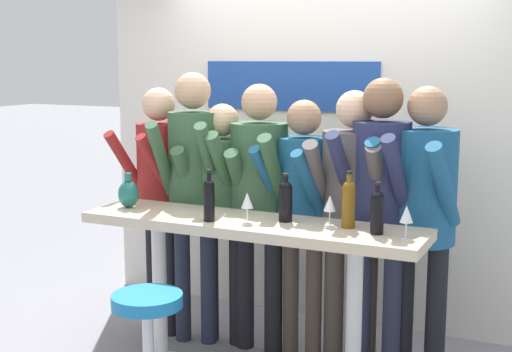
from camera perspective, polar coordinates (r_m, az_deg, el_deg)
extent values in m
cube|color=silver|center=(5.31, 5.76, 2.16)|extent=(3.65, 0.10, 2.57)
cube|color=#1E479E|center=(5.32, 2.71, 7.21)|extent=(1.37, 0.02, 0.36)
cube|color=beige|center=(4.15, -0.44, -3.97)|extent=(2.05, 0.50, 0.06)
cylinder|color=silver|center=(4.59, -7.71, -9.05)|extent=(0.09, 0.09, 0.96)
cylinder|color=silver|center=(4.08, 7.83, -11.47)|extent=(0.09, 0.09, 0.96)
cylinder|color=#1972B2|center=(3.90, -8.71, -9.82)|extent=(0.38, 0.38, 0.07)
cylinder|color=black|center=(5.23, -8.20, -7.69)|extent=(0.10, 0.10, 0.84)
cylinder|color=black|center=(5.11, -6.80, -8.06)|extent=(0.10, 0.10, 0.84)
cylinder|color=maroon|center=(5.00, -7.69, 0.40)|extent=(0.37, 0.37, 0.67)
sphere|color=#D6AD89|center=(4.95, -7.81, 5.71)|extent=(0.23, 0.23, 0.23)
cylinder|color=maroon|center=(4.99, -10.24, 0.86)|extent=(0.15, 0.39, 0.51)
cylinder|color=maroon|center=(4.77, -7.78, 0.55)|extent=(0.15, 0.39, 0.51)
cylinder|color=#23283D|center=(5.00, -5.89, -8.14)|extent=(0.11, 0.11, 0.89)
cylinder|color=#23283D|center=(4.94, -3.84, -8.32)|extent=(0.11, 0.11, 0.89)
cylinder|color=#335638|center=(4.79, -5.00, 0.92)|extent=(0.40, 0.40, 0.71)
sphere|color=tan|center=(4.74, -5.09, 6.81)|extent=(0.24, 0.24, 0.24)
cylinder|color=#335638|center=(4.68, -7.54, 1.29)|extent=(0.16, 0.42, 0.54)
cylinder|color=#335638|center=(4.57, -3.79, 1.17)|extent=(0.16, 0.42, 0.54)
cylinder|color=black|center=(5.01, -3.74, -8.66)|extent=(0.13, 0.13, 0.79)
cylinder|color=black|center=(4.93, -1.43, -8.95)|extent=(0.13, 0.13, 0.79)
cylinder|color=#335638|center=(4.79, -2.66, -0.72)|extent=(0.42, 0.42, 0.63)
sphere|color=#D6AD89|center=(4.74, -2.70, 4.51)|extent=(0.21, 0.21, 0.21)
cylinder|color=#335638|center=(4.73, -5.46, -0.34)|extent=(0.12, 0.39, 0.49)
cylinder|color=#335638|center=(4.58, -1.28, -0.62)|extent=(0.12, 0.39, 0.49)
cylinder|color=black|center=(4.87, -0.87, -8.80)|extent=(0.12, 0.12, 0.86)
cylinder|color=black|center=(4.79, 1.40, -9.11)|extent=(0.12, 0.12, 0.86)
cylinder|color=#335638|center=(4.64, 0.26, 0.09)|extent=(0.38, 0.38, 0.68)
sphere|color=tan|center=(4.59, 0.26, 5.94)|extent=(0.23, 0.23, 0.23)
cylinder|color=#335638|center=(4.56, -2.63, 0.54)|extent=(0.10, 0.41, 0.52)
cylinder|color=#335638|center=(4.41, 1.52, 0.25)|extent=(0.10, 0.41, 0.52)
cylinder|color=#473D33|center=(4.76, 2.80, -9.51)|extent=(0.10, 0.10, 0.81)
cylinder|color=#473D33|center=(4.67, 4.63, -9.91)|extent=(0.10, 0.10, 0.81)
cylinder|color=#19517A|center=(4.53, 3.81, -0.97)|extent=(0.38, 0.38, 0.64)
sphere|color=#9E7556|center=(4.47, 3.87, 4.70)|extent=(0.22, 0.22, 0.22)
cylinder|color=#19517A|center=(4.48, 1.08, -0.47)|extent=(0.15, 0.39, 0.49)
cylinder|color=#19517A|center=(4.31, 4.38, -0.89)|extent=(0.15, 0.39, 0.49)
cylinder|color=#473D33|center=(4.65, 6.25, -9.83)|extent=(0.12, 0.12, 0.84)
cylinder|color=#473D33|center=(4.60, 8.86, -10.08)|extent=(0.12, 0.12, 0.84)
cylinder|color=#514C4C|center=(4.43, 7.76, -0.70)|extent=(0.42, 0.42, 0.67)
sphere|color=#D6AD89|center=(4.38, 7.90, 5.32)|extent=(0.23, 0.23, 0.23)
cylinder|color=#514C4C|center=(4.31, 4.90, -0.28)|extent=(0.12, 0.41, 0.52)
cylinder|color=#514C4C|center=(4.23, 9.71, -0.57)|extent=(0.12, 0.41, 0.52)
cylinder|color=#23283D|center=(4.56, 8.53, -10.03)|extent=(0.11, 0.11, 0.88)
cylinder|color=#23283D|center=(4.49, 10.82, -10.39)|extent=(0.11, 0.11, 0.88)
cylinder|color=#23284C|center=(4.32, 9.95, -0.30)|extent=(0.38, 0.38, 0.70)
sphere|color=brown|center=(4.27, 10.14, 6.16)|extent=(0.24, 0.24, 0.24)
cylinder|color=#23284C|center=(4.22, 7.03, 0.23)|extent=(0.13, 0.42, 0.53)
cylinder|color=#23284C|center=(4.10, 11.25, -0.15)|extent=(0.13, 0.42, 0.53)
cylinder|color=black|center=(4.56, 11.72, -10.24)|extent=(0.12, 0.12, 0.86)
cylinder|color=black|center=(4.49, 14.19, -10.68)|extent=(0.12, 0.12, 0.86)
cylinder|color=#19517A|center=(4.33, 13.32, -0.82)|extent=(0.45, 0.45, 0.68)
sphere|color=#9E7556|center=(4.27, 13.56, 5.47)|extent=(0.23, 0.23, 0.23)
cylinder|color=#19517A|center=(4.24, 10.22, -0.24)|extent=(0.17, 0.42, 0.53)
cylinder|color=#19517A|center=(4.10, 14.76, -0.74)|extent=(0.17, 0.42, 0.53)
cylinder|color=black|center=(4.10, 2.38, -2.31)|extent=(0.08, 0.08, 0.20)
sphere|color=black|center=(4.08, 2.39, -0.96)|extent=(0.08, 0.08, 0.08)
cylinder|color=black|center=(4.08, 2.39, -0.48)|extent=(0.03, 0.03, 0.07)
cylinder|color=black|center=(4.07, 2.39, 0.11)|extent=(0.03, 0.03, 0.01)
cylinder|color=brown|center=(3.98, 7.41, -2.55)|extent=(0.08, 0.08, 0.22)
sphere|color=brown|center=(3.96, 7.44, -0.97)|extent=(0.08, 0.08, 0.08)
cylinder|color=brown|center=(3.95, 7.45, -0.41)|extent=(0.03, 0.03, 0.08)
cylinder|color=black|center=(3.94, 7.47, 0.28)|extent=(0.03, 0.03, 0.02)
cylinder|color=black|center=(4.11, -3.78, -2.19)|extent=(0.07, 0.07, 0.21)
sphere|color=black|center=(4.09, -3.79, -0.74)|extent=(0.07, 0.07, 0.07)
cylinder|color=black|center=(4.09, -3.80, -0.23)|extent=(0.02, 0.02, 0.07)
cylinder|color=black|center=(4.08, -3.80, 0.40)|extent=(0.03, 0.03, 0.02)
cylinder|color=black|center=(3.86, 9.67, -3.16)|extent=(0.07, 0.07, 0.20)
sphere|color=black|center=(3.84, 9.71, -1.72)|extent=(0.07, 0.07, 0.07)
cylinder|color=black|center=(3.84, 9.72, -1.20)|extent=(0.03, 0.03, 0.07)
cylinder|color=black|center=(3.83, 9.74, -0.58)|extent=(0.03, 0.03, 0.01)
cylinder|color=silver|center=(4.08, -0.71, -3.73)|extent=(0.06, 0.06, 0.01)
cylinder|color=silver|center=(4.07, -0.71, -3.14)|extent=(0.01, 0.01, 0.08)
cone|color=silver|center=(4.05, -0.71, -1.96)|extent=(0.07, 0.07, 0.09)
cylinder|color=silver|center=(3.82, 11.89, -4.88)|extent=(0.06, 0.06, 0.01)
cylinder|color=silver|center=(3.81, 11.91, -4.24)|extent=(0.01, 0.01, 0.08)
cone|color=silver|center=(3.79, 11.95, -2.98)|extent=(0.07, 0.07, 0.09)
cylinder|color=silver|center=(4.03, 5.90, -3.96)|extent=(0.06, 0.06, 0.01)
cylinder|color=silver|center=(4.02, 5.91, -3.36)|extent=(0.01, 0.01, 0.08)
cone|color=silver|center=(4.00, 5.93, -2.17)|extent=(0.07, 0.07, 0.09)
ellipsoid|color=#1E665B|center=(4.56, -10.20, -1.44)|extent=(0.13, 0.13, 0.17)
cylinder|color=#1E665B|center=(4.54, -10.24, -0.08)|extent=(0.04, 0.04, 0.05)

